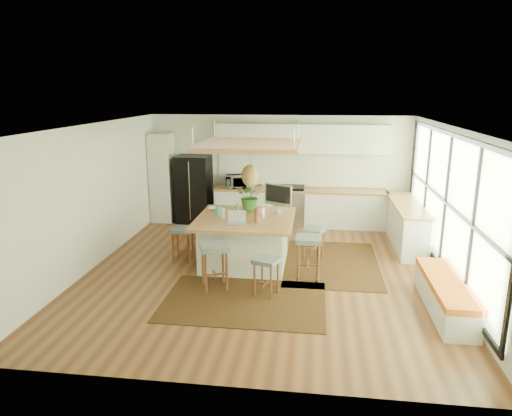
# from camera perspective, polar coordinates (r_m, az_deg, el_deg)

# --- Properties ---
(floor) EXTENTS (7.00, 7.00, 0.00)m
(floor) POSITION_cam_1_polar(r_m,az_deg,el_deg) (8.79, 0.88, -7.81)
(floor) COLOR #542C18
(floor) RESTS_ON ground
(ceiling) EXTENTS (7.00, 7.00, 0.00)m
(ceiling) POSITION_cam_1_polar(r_m,az_deg,el_deg) (8.17, 0.95, 10.02)
(ceiling) COLOR white
(ceiling) RESTS_ON ground
(wall_back) EXTENTS (6.50, 0.00, 6.50)m
(wall_back) POSITION_cam_1_polar(r_m,az_deg,el_deg) (11.79, 2.85, 4.74)
(wall_back) COLOR silver
(wall_back) RESTS_ON ground
(wall_front) EXTENTS (6.50, 0.00, 6.50)m
(wall_front) POSITION_cam_1_polar(r_m,az_deg,el_deg) (5.08, -3.62, -8.47)
(wall_front) COLOR silver
(wall_front) RESTS_ON ground
(wall_left) EXTENTS (0.00, 7.00, 7.00)m
(wall_left) POSITION_cam_1_polar(r_m,az_deg,el_deg) (9.31, -19.38, 1.33)
(wall_left) COLOR silver
(wall_left) RESTS_ON ground
(wall_right) EXTENTS (0.00, 7.00, 7.00)m
(wall_right) POSITION_cam_1_polar(r_m,az_deg,el_deg) (8.65, 22.84, 0.06)
(wall_right) COLOR silver
(wall_right) RESTS_ON ground
(window_wall) EXTENTS (0.10, 6.20, 2.60)m
(window_wall) POSITION_cam_1_polar(r_m,az_deg,el_deg) (8.63, 22.68, 0.39)
(window_wall) COLOR black
(window_wall) RESTS_ON wall_right
(pantry) EXTENTS (0.55, 0.60, 2.25)m
(pantry) POSITION_cam_1_polar(r_m,az_deg,el_deg) (12.12, -11.36, 3.65)
(pantry) COLOR silver
(pantry) RESTS_ON floor
(back_counter_base) EXTENTS (4.20, 0.60, 0.88)m
(back_counter_base) POSITION_cam_1_polar(r_m,az_deg,el_deg) (11.64, 5.37, -0.02)
(back_counter_base) COLOR silver
(back_counter_base) RESTS_ON floor
(back_counter_top) EXTENTS (4.24, 0.64, 0.05)m
(back_counter_top) POSITION_cam_1_polar(r_m,az_deg,el_deg) (11.53, 5.42, 2.19)
(back_counter_top) COLOR #956035
(back_counter_top) RESTS_ON back_counter_base
(backsplash) EXTENTS (4.20, 0.02, 0.80)m
(backsplash) POSITION_cam_1_polar(r_m,az_deg,el_deg) (11.74, 5.53, 4.65)
(backsplash) COLOR white
(backsplash) RESTS_ON wall_back
(upper_cabinets) EXTENTS (4.20, 0.34, 0.70)m
(upper_cabinets) POSITION_cam_1_polar(r_m,az_deg,el_deg) (11.48, 5.60, 8.45)
(upper_cabinets) COLOR silver
(upper_cabinets) RESTS_ON wall_back
(range) EXTENTS (0.76, 0.62, 1.00)m
(range) POSITION_cam_1_polar(r_m,az_deg,el_deg) (11.63, 4.15, 0.31)
(range) COLOR #A5A5AA
(range) RESTS_ON floor
(right_counter_base) EXTENTS (0.60, 2.50, 0.88)m
(right_counter_base) POSITION_cam_1_polar(r_m,az_deg,el_deg) (10.69, 17.98, -1.99)
(right_counter_base) COLOR silver
(right_counter_base) RESTS_ON floor
(right_counter_top) EXTENTS (0.64, 2.54, 0.05)m
(right_counter_top) POSITION_cam_1_polar(r_m,az_deg,el_deg) (10.57, 18.18, 0.41)
(right_counter_top) COLOR #956035
(right_counter_top) RESTS_ON right_counter_base
(window_bench) EXTENTS (0.52, 2.00, 0.50)m
(window_bench) POSITION_cam_1_polar(r_m,az_deg,el_deg) (7.81, 22.17, -9.89)
(window_bench) COLOR silver
(window_bench) RESTS_ON floor
(ceiling_panel) EXTENTS (1.86, 1.86, 0.80)m
(ceiling_panel) POSITION_cam_1_polar(r_m,az_deg,el_deg) (8.67, -0.74, 5.95)
(ceiling_panel) COLOR #956035
(ceiling_panel) RESTS_ON ceiling
(rug_near) EXTENTS (2.60, 1.80, 0.01)m
(rug_near) POSITION_cam_1_polar(r_m,az_deg,el_deg) (7.65, -1.48, -11.32)
(rug_near) COLOR black
(rug_near) RESTS_ON floor
(rug_right) EXTENTS (1.80, 2.60, 0.01)m
(rug_right) POSITION_cam_1_polar(r_m,az_deg,el_deg) (9.32, 9.24, -6.66)
(rug_right) COLOR black
(rug_right) RESTS_ON floor
(fridge) EXTENTS (0.88, 0.70, 1.70)m
(fridge) POSITION_cam_1_polar(r_m,az_deg,el_deg) (11.91, -7.65, 2.65)
(fridge) COLOR black
(fridge) RESTS_ON floor
(island) EXTENTS (1.85, 1.85, 0.93)m
(island) POSITION_cam_1_polar(r_m,az_deg,el_deg) (9.05, -1.33, -4.02)
(island) COLOR #956035
(island) RESTS_ON floor
(stool_near_left) EXTENTS (0.60, 0.60, 0.78)m
(stool_near_left) POSITION_cam_1_polar(r_m,az_deg,el_deg) (8.03, -5.09, -7.36)
(stool_near_left) COLOR #51585A
(stool_near_left) RESTS_ON floor
(stool_near_right) EXTENTS (0.48, 0.48, 0.65)m
(stool_near_right) POSITION_cam_1_polar(r_m,az_deg,el_deg) (7.72, 1.28, -8.20)
(stool_near_right) COLOR #51585A
(stool_near_right) RESTS_ON floor
(stool_right_front) EXTENTS (0.46, 0.46, 0.77)m
(stool_right_front) POSITION_cam_1_polar(r_m,az_deg,el_deg) (8.46, 6.43, -6.23)
(stool_right_front) COLOR #51585A
(stool_right_front) RESTS_ON floor
(stool_right_back) EXTENTS (0.49, 0.49, 0.63)m
(stool_right_back) POSITION_cam_1_polar(r_m,az_deg,el_deg) (9.42, 7.09, -4.09)
(stool_right_back) COLOR #51585A
(stool_right_back) RESTS_ON floor
(stool_left_side) EXTENTS (0.41, 0.41, 0.69)m
(stool_left_side) POSITION_cam_1_polar(r_m,az_deg,el_deg) (9.32, -8.95, -4.36)
(stool_left_side) COLOR #51585A
(stool_left_side) RESTS_ON floor
(laptop) EXTENTS (0.38, 0.39, 0.25)m
(laptop) POSITION_cam_1_polar(r_m,az_deg,el_deg) (8.46, -2.36, -1.20)
(laptop) COLOR #A5A5AA
(laptop) RESTS_ON island
(monitor) EXTENTS (0.66, 0.50, 0.58)m
(monitor) POSITION_cam_1_polar(r_m,az_deg,el_deg) (9.21, 2.74, 0.99)
(monitor) COLOR #A5A5AA
(monitor) RESTS_ON island
(microwave) EXTENTS (0.61, 0.38, 0.39)m
(microwave) POSITION_cam_1_polar(r_m,az_deg,el_deg) (11.62, -2.25, 3.44)
(microwave) COLOR #A5A5AA
(microwave) RESTS_ON back_counter_top
(island_plant) EXTENTS (0.66, 0.70, 0.46)m
(island_plant) POSITION_cam_1_polar(r_m,az_deg,el_deg) (9.41, -0.69, 1.11)
(island_plant) COLOR #1E4C19
(island_plant) RESTS_ON island
(island_bowl) EXTENTS (0.29, 0.29, 0.06)m
(island_bowl) POSITION_cam_1_polar(r_m,az_deg,el_deg) (9.47, -5.14, -0.12)
(island_bowl) COLOR white
(island_bowl) RESTS_ON island
(island_bottle_0) EXTENTS (0.07, 0.07, 0.19)m
(island_bottle_0) POSITION_cam_1_polar(r_m,az_deg,el_deg) (9.08, -4.68, -0.32)
(island_bottle_0) COLOR #2EB3B9
(island_bottle_0) RESTS_ON island
(island_bottle_1) EXTENTS (0.07, 0.07, 0.19)m
(island_bottle_1) POSITION_cam_1_polar(r_m,az_deg,el_deg) (8.81, -4.07, -0.76)
(island_bottle_1) COLOR silver
(island_bottle_1) RESTS_ON island
(island_bottle_2) EXTENTS (0.07, 0.07, 0.19)m
(island_bottle_2) POSITION_cam_1_polar(r_m,az_deg,el_deg) (8.57, 0.00, -1.16)
(island_bottle_2) COLOR #983932
(island_bottle_2) RESTS_ON island
(island_bottle_3) EXTENTS (0.07, 0.07, 0.19)m
(island_bottle_3) POSITION_cam_1_polar(r_m,az_deg,el_deg) (8.89, 0.93, -0.59)
(island_bottle_3) COLOR white
(island_bottle_3) RESTS_ON island
(island_bottle_4) EXTENTS (0.07, 0.07, 0.19)m
(island_bottle_4) POSITION_cam_1_polar(r_m,az_deg,el_deg) (9.16, -2.35, -0.15)
(island_bottle_4) COLOR #48785C
(island_bottle_4) RESTS_ON island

